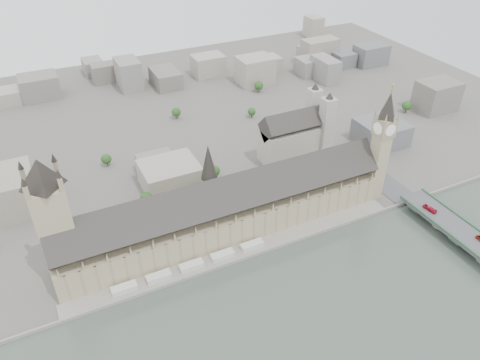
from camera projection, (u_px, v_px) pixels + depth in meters
name	position (u px, v px, depth m)	size (l,w,h in m)	color
ground	(236.00, 247.00, 364.43)	(900.00, 900.00, 0.00)	#595651
embankment_wall	(245.00, 258.00, 352.49)	(600.00, 1.50, 3.00)	gray
river_terrace	(241.00, 252.00, 358.32)	(270.00, 15.00, 2.00)	gray
terrace_tents	(191.00, 266.00, 342.59)	(118.00, 7.00, 4.00)	silver
palace_of_westminster	(226.00, 210.00, 366.07)	(265.00, 40.73, 55.44)	tan
elizabeth_tower	(382.00, 139.00, 386.95)	(17.00, 17.00, 107.50)	tan
victoria_tower	(53.00, 217.00, 308.31)	(30.00, 30.00, 100.00)	tan
central_tower	(209.00, 172.00, 347.08)	(13.00, 13.00, 48.00)	tan
westminster_bridge	(478.00, 249.00, 355.15)	(25.00, 325.00, 10.25)	#474749
westminster_abbey	(296.00, 135.00, 460.30)	(68.00, 36.00, 64.00)	#A69F95
city_skyline_inland	(144.00, 103.00, 534.71)	(720.00, 360.00, 38.00)	gray
park_trees	(196.00, 201.00, 400.91)	(110.00, 30.00, 15.00)	#244D1B
red_bus_north	(430.00, 209.00, 385.01)	(2.81, 12.00, 3.34)	#B7142F
car_approach	(365.00, 154.00, 457.90)	(1.82, 4.47, 1.30)	gray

